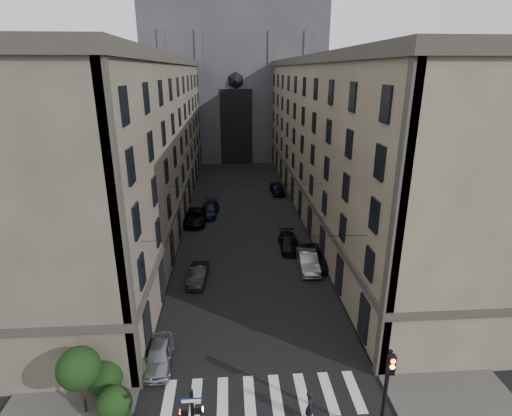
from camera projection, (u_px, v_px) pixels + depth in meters
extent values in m
cube|color=#383533|center=(160.00, 213.00, 50.92)|extent=(7.00, 80.00, 0.15)
cube|color=#383533|center=(322.00, 209.00, 52.29)|extent=(7.00, 80.00, 0.15)
cube|color=beige|center=(263.00, 396.00, 22.41)|extent=(11.00, 3.20, 0.01)
cube|color=#4C453B|center=(129.00, 143.00, 47.79)|extent=(13.00, 60.00, 18.00)
cube|color=#38332D|center=(120.00, 60.00, 44.71)|extent=(13.60, 60.60, 0.90)
cube|color=#38332D|center=(133.00, 182.00, 49.37)|extent=(13.40, 60.30, 0.50)
cube|color=brown|center=(350.00, 141.00, 49.56)|extent=(13.00, 60.00, 18.00)
cube|color=#38332D|center=(356.00, 60.00, 46.48)|extent=(13.60, 60.60, 0.90)
cube|color=#38332D|center=(347.00, 178.00, 51.14)|extent=(13.40, 60.30, 0.50)
cube|color=#2D2D33|center=(235.00, 82.00, 83.46)|extent=(34.00, 22.00, 30.00)
cube|color=black|center=(236.00, 127.00, 75.67)|extent=(6.00, 0.30, 14.00)
cube|color=orange|center=(199.00, 409.00, 17.95)|extent=(0.34, 0.24, 0.38)
cube|color=#FF0C07|center=(184.00, 412.00, 18.07)|extent=(0.34, 0.24, 0.38)
cube|color=navy|center=(191.00, 400.00, 17.60)|extent=(0.95, 0.05, 0.24)
cylinder|color=black|center=(385.00, 395.00, 19.10)|extent=(0.20, 0.20, 5.20)
cube|color=black|center=(391.00, 365.00, 18.24)|extent=(0.34, 0.30, 1.00)
cylinder|color=#FF0C07|center=(393.00, 361.00, 17.98)|extent=(0.22, 0.05, 0.22)
cylinder|color=orange|center=(392.00, 367.00, 18.09)|extent=(0.22, 0.05, 0.22)
cylinder|color=black|center=(392.00, 373.00, 18.19)|extent=(0.22, 0.05, 0.22)
sphere|color=black|center=(114.00, 403.00, 20.62)|extent=(1.80, 1.80, 1.80)
sphere|color=black|center=(104.00, 377.00, 22.21)|extent=(2.00, 2.00, 2.00)
sphere|color=black|center=(134.00, 368.00, 23.35)|extent=(1.40, 1.40, 1.40)
cylinder|color=black|center=(83.00, 393.00, 20.88)|extent=(0.16, 0.16, 2.40)
sphere|color=black|center=(79.00, 368.00, 20.35)|extent=(2.20, 2.20, 2.20)
cylinder|color=black|center=(257.00, 238.00, 24.67)|extent=(14.00, 0.03, 0.03)
cylinder|color=black|center=(247.00, 185.00, 35.98)|extent=(14.00, 0.03, 0.03)
cylinder|color=black|center=(242.00, 156.00, 48.23)|extent=(14.00, 0.03, 0.03)
cylinder|color=black|center=(239.00, 138.00, 60.48)|extent=(14.00, 0.03, 0.03)
cylinder|color=black|center=(237.00, 128.00, 71.79)|extent=(14.00, 0.03, 0.03)
cylinder|color=black|center=(231.00, 158.00, 49.21)|extent=(0.03, 60.00, 0.03)
cylinder|color=black|center=(252.00, 157.00, 49.39)|extent=(0.03, 60.00, 0.03)
imported|color=gray|center=(159.00, 355.00, 24.61)|extent=(1.76, 4.10, 1.38)
imported|color=black|center=(198.00, 274.00, 34.34)|extent=(1.82, 4.25, 1.36)
imported|color=black|center=(196.00, 217.00, 47.54)|extent=(3.06, 5.82, 1.56)
imported|color=black|center=(209.00, 210.00, 50.04)|extent=(2.71, 5.45, 1.52)
imported|color=gray|center=(308.00, 261.00, 36.50)|extent=(1.85, 4.82, 1.57)
imported|color=black|center=(314.00, 257.00, 37.44)|extent=(2.92, 5.49, 1.47)
imported|color=black|center=(289.00, 243.00, 40.62)|extent=(1.98, 4.76, 1.37)
imported|color=black|center=(277.00, 189.00, 58.80)|extent=(2.11, 4.72, 1.58)
imported|color=black|center=(310.00, 407.00, 20.53)|extent=(0.62, 0.79, 1.91)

